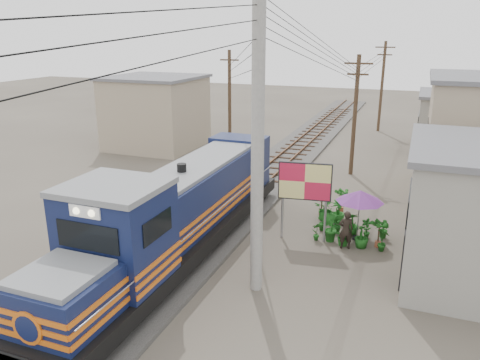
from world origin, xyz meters
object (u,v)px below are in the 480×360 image
at_px(billboard, 305,184).
at_px(market_umbrella, 360,196).
at_px(locomotive, 176,216).
at_px(vendor, 346,230).

distance_m(billboard, market_umbrella, 2.31).
bearing_deg(locomotive, billboard, 39.29).
bearing_deg(billboard, vendor, -15.03).
height_order(locomotive, market_umbrella, locomotive).
bearing_deg(vendor, billboard, -23.92).
relative_size(billboard, market_umbrella, 1.54).
bearing_deg(locomotive, vendor, 28.06).
bearing_deg(billboard, locomotive, -148.96).
distance_m(locomotive, billboard, 5.26).
height_order(locomotive, billboard, locomotive).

